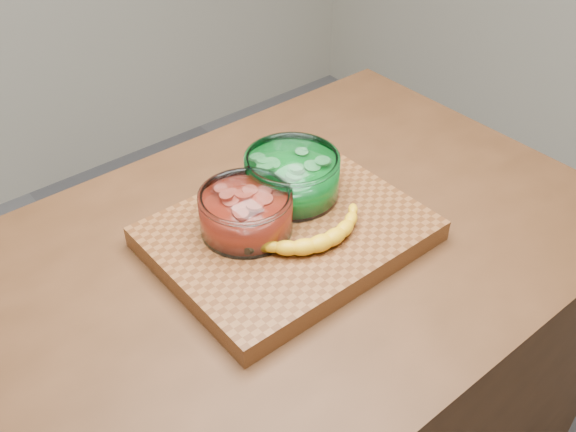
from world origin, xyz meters
TOP-DOWN VIEW (x-y plane):
  - counter at (0.00, 0.00)m, footprint 1.20×0.80m
  - cutting_board at (0.00, 0.00)m, footprint 0.45×0.35m
  - bowl_red at (-0.06, 0.04)m, footprint 0.16×0.16m
  - bowl_green at (0.06, 0.07)m, footprint 0.17×0.17m
  - banana at (0.01, -0.05)m, footprint 0.24×0.13m

SIDE VIEW (x-z plane):
  - counter at x=0.00m, z-range 0.00..0.90m
  - cutting_board at x=0.00m, z-range 0.90..0.94m
  - banana at x=0.01m, z-range 0.94..0.97m
  - bowl_red at x=-0.06m, z-range 0.94..1.01m
  - bowl_green at x=0.06m, z-range 0.94..1.02m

